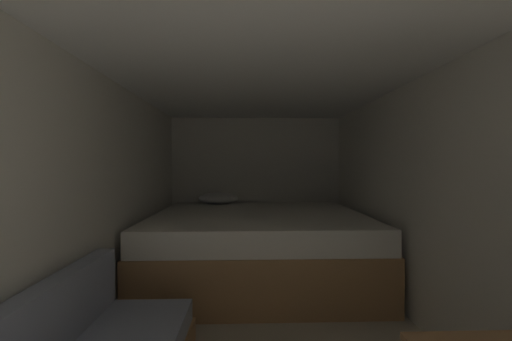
# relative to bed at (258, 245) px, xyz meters

# --- Properties ---
(wall_back) EXTENTS (2.58, 0.05, 2.01)m
(wall_back) POSITION_rel_bed_xyz_m (0.00, 1.06, 0.62)
(wall_back) COLOR silver
(wall_back) RESTS_ON ground
(wall_left) EXTENTS (0.05, 4.75, 2.01)m
(wall_left) POSITION_rel_bed_xyz_m (-1.26, -1.34, 0.62)
(wall_left) COLOR silver
(wall_left) RESTS_ON ground
(wall_right) EXTENTS (0.05, 4.75, 2.01)m
(wall_right) POSITION_rel_bed_xyz_m (1.27, -1.34, 0.62)
(wall_right) COLOR silver
(wall_right) RESTS_ON ground
(ceiling_slab) EXTENTS (2.58, 4.75, 0.05)m
(ceiling_slab) POSITION_rel_bed_xyz_m (0.00, -1.34, 1.65)
(ceiling_slab) COLOR white
(ceiling_slab) RESTS_ON wall_left
(bed) EXTENTS (2.36, 1.99, 0.92)m
(bed) POSITION_rel_bed_xyz_m (0.00, 0.00, 0.00)
(bed) COLOR #9E7247
(bed) RESTS_ON ground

